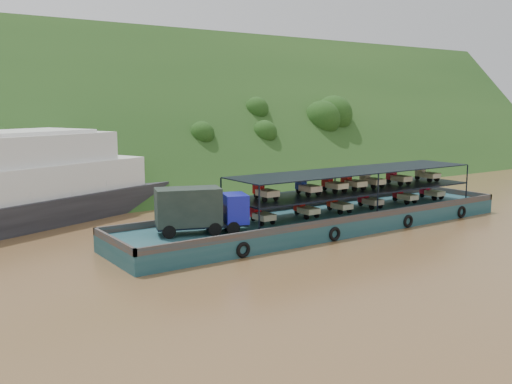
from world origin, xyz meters
TOP-DOWN VIEW (x-y plane):
  - ground at (0.00, 0.00)m, footprint 160.00×160.00m
  - hillside at (0.00, 36.00)m, footprint 140.00×39.60m
  - cargo_barge at (2.39, 0.84)m, footprint 35.00×7.18m

SIDE VIEW (x-z plane):
  - ground at x=0.00m, z-range 0.00..0.00m
  - hillside at x=0.00m, z-range -19.80..19.80m
  - cargo_barge at x=2.39m, z-range -1.17..3.37m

